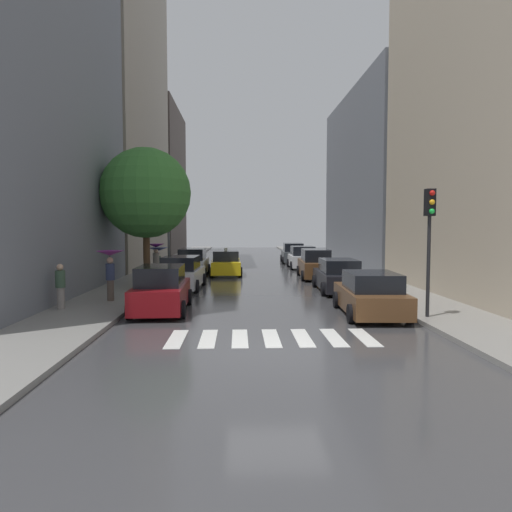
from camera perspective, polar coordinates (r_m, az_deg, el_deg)
The scene contains 24 objects.
ground_plane at distance 35.60m, azimuth -0.69°, elevation -1.55°, with size 28.00×72.00×0.04m, color #3C3C3E.
sidewalk_left at distance 36.01m, azimuth -11.09°, elevation -1.41°, with size 3.00×72.00×0.15m, color gray.
sidewalk_right at distance 36.34m, azimuth 9.62°, elevation -1.34°, with size 3.00×72.00×0.15m, color gray.
crosswalk_stripes at distance 13.43m, azimuth 1.90°, elevation -10.08°, with size 5.85×2.20×0.01m.
building_left_near at distance 24.38m, azimuth -28.49°, elevation 20.99°, with size 6.00×16.20×21.28m, color slate.
building_left_mid at distance 41.15m, azimuth -17.08°, elevation 17.22°, with size 6.00×17.82×25.94m, color #9E9384.
building_left_far at distance 57.25m, azimuth -12.47°, elevation 8.95°, with size 6.00×14.64×17.18m, color #564C47.
building_right_mid at distance 39.58m, azimuth 15.56°, elevation 9.05°, with size 6.00×18.44×14.05m, color slate.
parked_car_left_nearest at distance 17.70m, azimuth -11.60°, elevation -4.17°, with size 2.11×4.46×1.74m.
parked_car_left_second at distance 23.98m, azimuth -9.16°, elevation -2.16°, with size 2.25×4.62×1.69m.
parked_car_left_third at distance 30.41m, azimuth -7.80°, elevation -0.86°, with size 2.04×4.75×1.79m.
parked_car_right_nearest at distance 17.17m, azimuth 13.95°, elevation -4.68°, with size 2.32×4.53×1.57m.
parked_car_right_second at distance 23.10m, azimuth 10.09°, elevation -2.47°, with size 2.20×4.77×1.61m.
parked_car_right_third at distance 28.78m, azimuth 7.31°, elevation -1.08°, with size 2.16×4.87×1.82m.
parked_car_right_fourth at distance 35.47m, azimuth 5.74°, elevation -0.26°, with size 2.15×4.11×1.71m.
parked_car_right_fifth at distance 40.94m, azimuth 4.57°, elevation 0.29°, with size 2.20×4.65×1.76m.
taxi_midroad at distance 30.68m, azimuth -3.73°, elevation -0.92°, with size 2.15×4.71×1.81m.
pedestrian_foreground at distance 18.59m, azimuth -22.99°, elevation -3.36°, with size 0.36×0.36×1.67m.
pedestrian_near_tree at distance 27.42m, azimuth -12.04°, elevation 0.14°, with size 1.17×1.17×1.83m.
pedestrian_by_kerb at distance 27.16m, azimuth -12.24°, elevation 0.29°, with size 1.01×1.01×2.07m.
pedestrian_far_side at distance 19.87m, azimuth -17.57°, elevation -0.85°, with size 1.13×1.13×2.06m.
street_tree_left at distance 25.44m, azimuth -13.45°, elevation 7.55°, with size 4.80×4.80×7.23m.
traffic_light_right_corner at distance 16.49m, azimuth 20.64°, elevation 3.73°, with size 0.30×0.42×4.30m.
lamp_post_left at distance 31.18m, azimuth -10.76°, elevation 5.53°, with size 0.60×0.28×7.15m.
Camera 1 is at (-0.94, -11.44, 3.19)m, focal length 32.41 mm.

